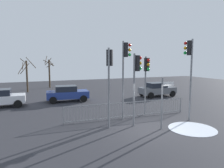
% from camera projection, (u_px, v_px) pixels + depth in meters
% --- Properties ---
extents(ground_plane, '(60.00, 60.00, 0.00)m').
position_uv_depth(ground_plane, '(147.00, 128.00, 11.74)').
color(ground_plane, '#2D2D33').
extents(traffic_light_rear_right, '(0.56, 0.35, 4.21)m').
position_uv_depth(traffic_light_rear_right, '(136.00, 73.00, 11.91)').
color(traffic_light_rear_right, slate).
rests_on(traffic_light_rear_right, ground).
extents(traffic_light_mid_right, '(0.56, 0.36, 5.03)m').
position_uv_depth(traffic_light_mid_right, '(125.00, 63.00, 13.13)').
color(traffic_light_mid_right, slate).
rests_on(traffic_light_mid_right, ground).
extents(traffic_light_foreground_right, '(0.43, 0.50, 5.14)m').
position_uv_depth(traffic_light_foreground_right, '(189.00, 62.00, 12.98)').
color(traffic_light_foreground_right, slate).
rests_on(traffic_light_foreground_right, ground).
extents(traffic_light_rear_left, '(0.45, 0.48, 4.52)m').
position_uv_depth(traffic_light_rear_left, '(110.00, 70.00, 11.58)').
color(traffic_light_rear_left, slate).
rests_on(traffic_light_rear_left, ground).
extents(traffic_light_foreground_left, '(0.34, 0.57, 4.09)m').
position_uv_depth(traffic_light_foreground_left, '(146.00, 72.00, 14.26)').
color(traffic_light_foreground_left, slate).
rests_on(traffic_light_foreground_left, ground).
extents(direction_sign_post, '(0.79, 0.09, 2.88)m').
position_uv_depth(direction_sign_post, '(163.00, 100.00, 11.48)').
color(direction_sign_post, slate).
rests_on(direction_sign_post, ground).
extents(pedestrian_guard_railing, '(8.54, 0.40, 1.07)m').
position_uv_depth(pedestrian_guard_railing, '(128.00, 110.00, 13.83)').
color(pedestrian_guard_railing, slate).
rests_on(pedestrian_guard_railing, ground).
extents(car_blue_near, '(3.94, 2.21, 1.47)m').
position_uv_depth(car_blue_near, '(67.00, 93.00, 19.40)').
color(car_blue_near, navy).
rests_on(car_blue_near, ground).
extents(car_grey_mid, '(3.81, 1.93, 1.47)m').
position_uv_depth(car_grey_mid, '(157.00, 89.00, 22.09)').
color(car_grey_mid, slate).
rests_on(car_grey_mid, ground).
extents(car_white_far, '(3.85, 2.02, 1.47)m').
position_uv_depth(car_white_far, '(0.00, 98.00, 17.02)').
color(car_white_far, silver).
rests_on(car_white_far, ground).
extents(bare_tree_left, '(1.42, 1.45, 4.42)m').
position_uv_depth(bare_tree_left, '(49.00, 72.00, 28.93)').
color(bare_tree_left, '#473828').
rests_on(bare_tree_left, ground).
extents(bare_tree_right, '(2.09, 2.09, 4.19)m').
position_uv_depth(bare_tree_right, '(27.00, 74.00, 24.83)').
color(bare_tree_right, '#473828').
rests_on(bare_tree_right, ground).
extents(snow_patch_kerb, '(2.61, 2.61, 0.01)m').
position_uv_depth(snow_patch_kerb, '(192.00, 129.00, 11.66)').
color(snow_patch_kerb, silver).
rests_on(snow_patch_kerb, ground).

